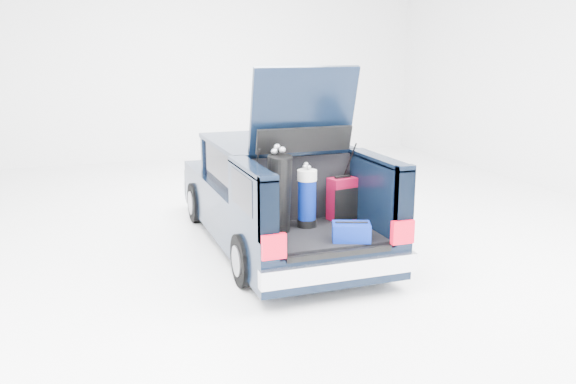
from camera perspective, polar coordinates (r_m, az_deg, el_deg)
name	(u,v)px	position (r m, az deg, el deg)	size (l,w,h in m)	color
ground	(276,243)	(8.56, -1.12, -4.82)	(14.00, 14.00, 0.00)	white
car	(273,195)	(8.48, -1.37, -0.29)	(1.87, 4.65, 2.47)	black
red_suitcase	(342,199)	(7.52, 5.10, -0.65)	(0.37, 0.27, 0.55)	maroon
black_golf_bag	(279,194)	(6.93, -0.87, -0.15)	(0.29, 0.38, 1.01)	black
blue_golf_bag	(307,198)	(7.18, 1.78, -0.54)	(0.27, 0.27, 0.77)	black
blue_duffel	(351,232)	(6.76, 5.94, -3.72)	(0.48, 0.40, 0.22)	navy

